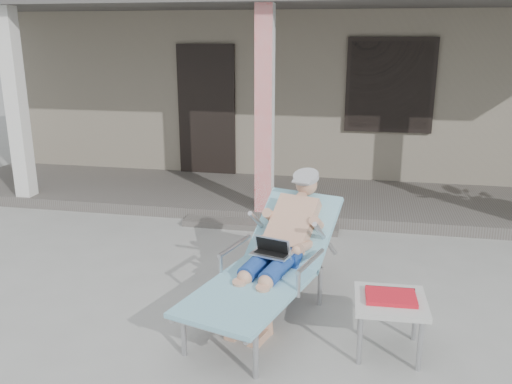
# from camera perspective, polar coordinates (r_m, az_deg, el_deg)

# --- Properties ---
(ground) EXTENTS (60.00, 60.00, 0.00)m
(ground) POSITION_cam_1_polar(r_m,az_deg,el_deg) (5.32, -3.40, -10.50)
(ground) COLOR #9E9E99
(ground) RESTS_ON ground
(house) EXTENTS (10.40, 5.40, 3.30)m
(house) POSITION_cam_1_polar(r_m,az_deg,el_deg) (11.18, 5.04, 12.46)
(house) COLOR gray
(house) RESTS_ON ground
(porch_deck) EXTENTS (10.00, 2.00, 0.15)m
(porch_deck) POSITION_cam_1_polar(r_m,az_deg,el_deg) (8.03, 1.97, -0.54)
(porch_deck) COLOR #605B56
(porch_deck) RESTS_ON ground
(porch_overhang) EXTENTS (10.00, 2.30, 2.85)m
(porch_overhang) POSITION_cam_1_polar(r_m,az_deg,el_deg) (7.65, 2.10, 19.20)
(porch_overhang) COLOR silver
(porch_overhang) RESTS_ON porch_deck
(porch_step) EXTENTS (2.00, 0.30, 0.07)m
(porch_step) POSITION_cam_1_polar(r_m,az_deg,el_deg) (6.97, 0.42, -3.51)
(porch_step) COLOR #605B56
(porch_step) RESTS_ON ground
(lounger) EXTENTS (1.22, 1.99, 1.25)m
(lounger) POSITION_cam_1_polar(r_m,az_deg,el_deg) (4.66, 1.96, -4.12)
(lounger) COLOR #B7B7BC
(lounger) RESTS_ON ground
(side_table) EXTENTS (0.56, 0.56, 0.49)m
(side_table) POSITION_cam_1_polar(r_m,az_deg,el_deg) (4.35, 13.96, -11.36)
(side_table) COLOR beige
(side_table) RESTS_ON ground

